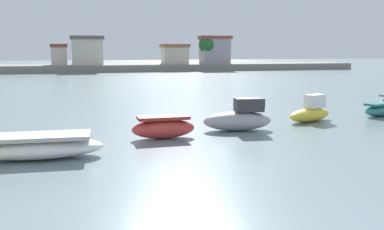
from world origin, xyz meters
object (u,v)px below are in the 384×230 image
at_px(moored_boat_2, 37,147).
at_px(moored_boat_5, 311,112).
at_px(moored_boat_4, 239,119).
at_px(moored_boat_6, 381,110).
at_px(moored_boat_3, 163,128).

distance_m(moored_boat_2, moored_boat_5, 17.08).
relative_size(moored_boat_4, moored_boat_5, 1.05).
height_order(moored_boat_4, moored_boat_6, moored_boat_4).
relative_size(moored_boat_5, moored_boat_6, 1.13).
bearing_deg(moored_boat_5, moored_boat_3, 172.28).
xyz_separation_m(moored_boat_3, moored_boat_4, (4.61, 0.97, 0.13)).
bearing_deg(moored_boat_2, moored_boat_6, 18.99).
bearing_deg(moored_boat_3, moored_boat_6, 12.02).
relative_size(moored_boat_3, moored_boat_6, 0.96).
bearing_deg(moored_boat_6, moored_boat_5, 169.83).
bearing_deg(moored_boat_6, moored_boat_3, 174.82).
xyz_separation_m(moored_boat_2, moored_boat_5, (16.26, 5.23, 0.11)).
xyz_separation_m(moored_boat_5, moored_boat_6, (5.97, 0.70, -0.15)).
bearing_deg(moored_boat_5, moored_boat_2, 175.64).
relative_size(moored_boat_2, moored_boat_5, 1.44).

